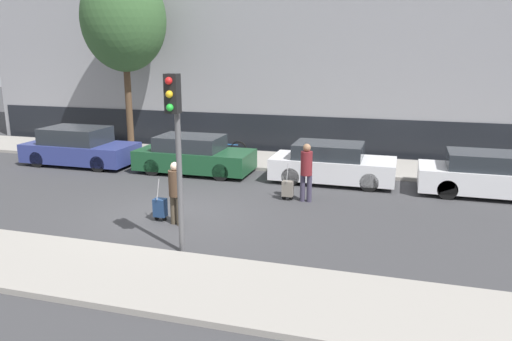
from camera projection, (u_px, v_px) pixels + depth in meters
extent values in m
plane|color=#38383A|center=(175.00, 215.00, 13.55)|extent=(80.00, 80.00, 0.00)
cube|color=gray|center=(94.00, 270.00, 10.05)|extent=(28.00, 2.50, 0.12)
cube|color=gray|center=(251.00, 160.00, 20.05)|extent=(28.00, 3.00, 0.12)
cube|color=black|center=(266.00, 133.00, 21.91)|extent=(27.44, 0.06, 1.60)
cube|color=navy|center=(81.00, 152.00, 19.36)|extent=(4.28, 1.89, 0.70)
cube|color=#23282D|center=(76.00, 135.00, 19.25)|extent=(2.36, 1.66, 0.61)
cylinder|color=black|center=(98.00, 164.00, 18.24)|extent=(0.60, 0.18, 0.60)
cylinder|color=black|center=(123.00, 155.00, 19.83)|extent=(0.60, 0.18, 0.60)
cylinder|color=black|center=(38.00, 159.00, 18.97)|extent=(0.60, 0.18, 0.60)
cylinder|color=black|center=(66.00, 151.00, 20.57)|extent=(0.60, 0.18, 0.60)
cube|color=#194728|center=(195.00, 159.00, 18.07)|extent=(4.19, 1.79, 0.70)
cube|color=#23282D|center=(190.00, 143.00, 17.97)|extent=(2.31, 1.57, 0.51)
cylinder|color=black|center=(221.00, 172.00, 17.01)|extent=(0.60, 0.18, 0.60)
cylinder|color=black|center=(236.00, 162.00, 18.51)|extent=(0.60, 0.18, 0.60)
cylinder|color=black|center=(152.00, 167.00, 17.73)|extent=(0.60, 0.18, 0.60)
cylinder|color=black|center=(172.00, 158.00, 19.23)|extent=(0.60, 0.18, 0.60)
cube|color=silver|center=(333.00, 168.00, 16.77)|extent=(4.09, 1.76, 0.70)
cube|color=#23282D|center=(329.00, 150.00, 16.68)|extent=(2.25, 1.55, 0.49)
cylinder|color=black|center=(369.00, 182.00, 15.73)|extent=(0.60, 0.18, 0.60)
cylinder|color=black|center=(373.00, 171.00, 17.20)|extent=(0.60, 0.18, 0.60)
cylinder|color=black|center=(291.00, 177.00, 16.43)|extent=(0.60, 0.18, 0.60)
cylinder|color=black|center=(300.00, 166.00, 17.90)|extent=(0.60, 0.18, 0.60)
cube|color=silver|center=(494.00, 180.00, 15.22)|extent=(4.42, 1.72, 0.70)
cube|color=#23282D|center=(490.00, 161.00, 15.12)|extent=(2.43, 1.51, 0.50)
cylinder|color=black|center=(447.00, 189.00, 14.93)|extent=(0.60, 0.18, 0.60)
cylinder|color=black|center=(444.00, 177.00, 16.36)|extent=(0.60, 0.18, 0.60)
cylinder|color=#4C4233|center=(173.00, 210.00, 12.81)|extent=(0.15, 0.15, 0.76)
cylinder|color=#4C4233|center=(179.00, 211.00, 12.70)|extent=(0.15, 0.15, 0.76)
cylinder|color=#473323|center=(175.00, 183.00, 12.59)|extent=(0.34, 0.34, 0.66)
sphere|color=beige|center=(175.00, 166.00, 12.48)|extent=(0.22, 0.22, 0.22)
cube|color=navy|center=(160.00, 208.00, 13.04)|extent=(0.32, 0.24, 0.48)
cylinder|color=black|center=(157.00, 218.00, 13.14)|extent=(0.12, 0.03, 0.12)
cylinder|color=black|center=(165.00, 219.00, 13.08)|extent=(0.12, 0.03, 0.12)
cylinder|color=gray|center=(158.00, 189.00, 12.85)|extent=(0.02, 0.19, 0.53)
cylinder|color=#383347|center=(303.00, 188.00, 14.70)|extent=(0.15, 0.15, 0.81)
cylinder|color=#383347|center=(309.00, 189.00, 14.65)|extent=(0.15, 0.15, 0.81)
cylinder|color=maroon|center=(307.00, 163.00, 14.50)|extent=(0.34, 0.34, 0.70)
sphere|color=#936B4C|center=(307.00, 148.00, 14.39)|extent=(0.23, 0.23, 0.23)
cube|color=slate|center=(288.00, 189.00, 14.84)|extent=(0.32, 0.24, 0.46)
cylinder|color=black|center=(284.00, 198.00, 14.94)|extent=(0.12, 0.03, 0.12)
cylinder|color=black|center=(291.00, 198.00, 14.88)|extent=(0.12, 0.03, 0.12)
cylinder|color=gray|center=(287.00, 173.00, 14.66)|extent=(0.02, 0.19, 0.53)
cylinder|color=#515154|center=(179.00, 166.00, 10.65)|extent=(0.12, 0.12, 3.92)
cube|color=black|center=(173.00, 94.00, 10.11)|extent=(0.28, 0.24, 0.80)
sphere|color=red|center=(169.00, 81.00, 9.90)|extent=(0.15, 0.15, 0.15)
sphere|color=gold|center=(169.00, 94.00, 9.97)|extent=(0.15, 0.15, 0.15)
sphere|color=green|center=(170.00, 108.00, 10.03)|extent=(0.15, 0.15, 0.15)
torus|color=black|center=(239.00, 150.00, 19.83)|extent=(0.72, 0.06, 0.72)
torus|color=black|center=(214.00, 148.00, 20.12)|extent=(0.72, 0.06, 0.72)
cylinder|color=navy|center=(226.00, 144.00, 19.93)|extent=(1.00, 0.05, 0.05)
cylinder|color=navy|center=(222.00, 139.00, 19.94)|extent=(0.04, 0.04, 0.40)
cylinder|color=#4C3826|center=(129.00, 105.00, 21.28)|extent=(0.28, 0.28, 3.86)
ellipsoid|color=#33562D|center=(124.00, 19.00, 20.44)|extent=(3.47, 3.47, 4.24)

